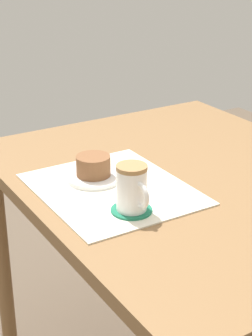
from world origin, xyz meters
name	(u,v)px	position (x,y,z in m)	size (l,w,h in m)	color
dining_table	(191,204)	(0.00, 0.00, 0.67)	(1.09, 0.88, 0.75)	brown
placemat	(112,189)	(-0.04, -0.22, 0.75)	(0.41, 0.35, 0.00)	silver
pastry_plate	(94,177)	(-0.11, -0.24, 0.76)	(0.14, 0.14, 0.01)	white
pastry	(93,166)	(-0.11, -0.24, 0.79)	(0.09, 0.09, 0.05)	brown
coffee_coaster	(131,210)	(0.09, -0.25, 0.75)	(0.10, 0.10, 0.01)	#196B4C
coffee_mug	(132,188)	(0.10, -0.25, 0.81)	(0.10, 0.07, 0.11)	white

